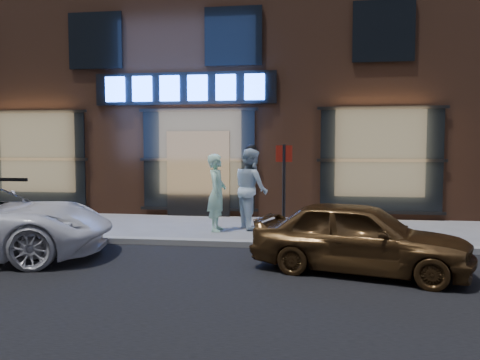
% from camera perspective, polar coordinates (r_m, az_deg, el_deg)
% --- Properties ---
extents(ground, '(90.00, 90.00, 0.00)m').
position_cam_1_polar(ground, '(9.66, -10.35, -7.69)').
color(ground, slate).
rests_on(ground, ground).
extents(curb, '(60.00, 0.25, 0.12)m').
position_cam_1_polar(curb, '(9.65, -10.36, -7.34)').
color(curb, gray).
rests_on(curb, ground).
extents(storefront_building, '(30.20, 8.28, 10.30)m').
position_cam_1_polar(storefront_building, '(17.52, -2.09, 14.52)').
color(storefront_building, '#54301E').
rests_on(storefront_building, ground).
extents(man_bowtie, '(0.44, 0.66, 1.79)m').
position_cam_1_polar(man_bowtie, '(10.88, -2.84, -1.55)').
color(man_bowtie, '#BEFADE').
rests_on(man_bowtie, ground).
extents(man_cap, '(1.09, 1.17, 1.93)m').
position_cam_1_polar(man_cap, '(11.19, 1.36, -1.04)').
color(man_cap, white).
rests_on(man_cap, ground).
extents(gold_sedan, '(3.54, 2.17, 1.12)m').
position_cam_1_polar(gold_sedan, '(7.53, 14.32, -6.72)').
color(gold_sedan, brown).
rests_on(gold_sedan, ground).
extents(sign_post, '(0.32, 0.06, 2.00)m').
position_cam_1_polar(sign_post, '(9.13, 5.36, -0.64)').
color(sign_post, '#262628').
rests_on(sign_post, ground).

